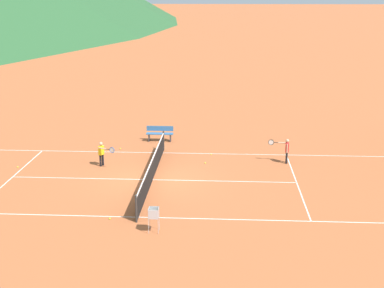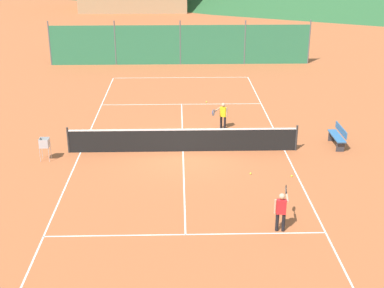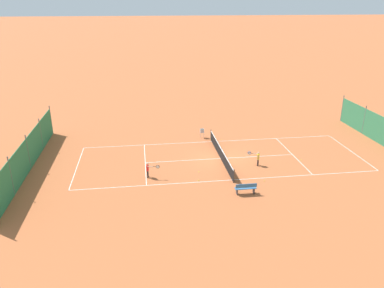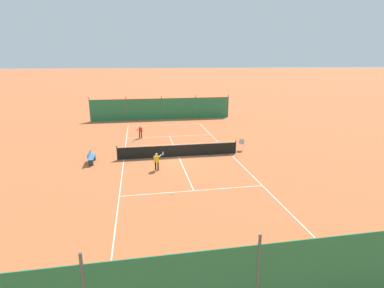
{
  "view_description": "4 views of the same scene",
  "coord_description": "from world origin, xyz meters",
  "px_view_note": "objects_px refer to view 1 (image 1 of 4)",
  "views": [
    {
      "loc": [
        -22.37,
        -3.08,
        8.2
      ],
      "look_at": [
        0.99,
        -1.71,
        1.41
      ],
      "focal_mm": 50.0,
      "sensor_mm": 36.0,
      "label": 1
    },
    {
      "loc": [
        -0.17,
        -19.87,
        8.11
      ],
      "look_at": [
        0.3,
        -2.35,
        1.24
      ],
      "focal_mm": 50.0,
      "sensor_mm": 36.0,
      "label": 2
    },
    {
      "loc": [
        28.67,
        -6.46,
        12.67
      ],
      "look_at": [
        -0.64,
        -2.38,
        1.21
      ],
      "focal_mm": 35.0,
      "sensor_mm": 36.0,
      "label": 3
    },
    {
      "loc": [
        2.85,
        21.68,
        7.07
      ],
      "look_at": [
        -1.04,
        0.1,
        0.96
      ],
      "focal_mm": 28.0,
      "sensor_mm": 36.0,
      "label": 4
    }
  ],
  "objects_px": {
    "tennis_net": "(152,169)",
    "ball_hopper": "(154,214)",
    "player_near_baseline": "(286,149)",
    "tennis_ball_by_net_right": "(110,219)",
    "tennis_ball_mid_court": "(205,163)",
    "tennis_ball_near_corner": "(18,167)",
    "player_near_service": "(102,152)",
    "tennis_ball_service_box": "(211,154)",
    "courtside_bench": "(160,133)",
    "tennis_ball_alley_right": "(120,148)"
  },
  "relations": [
    {
      "from": "tennis_net",
      "to": "ball_hopper",
      "type": "height_order",
      "value": "tennis_net"
    },
    {
      "from": "player_near_baseline",
      "to": "tennis_ball_by_net_right",
      "type": "relative_size",
      "value": 18.44
    },
    {
      "from": "tennis_ball_mid_court",
      "to": "ball_hopper",
      "type": "distance_m",
      "value": 7.91
    },
    {
      "from": "tennis_ball_near_corner",
      "to": "ball_hopper",
      "type": "relative_size",
      "value": 0.07
    },
    {
      "from": "tennis_ball_near_corner",
      "to": "ball_hopper",
      "type": "xyz_separation_m",
      "value": [
        -6.59,
        -7.4,
        0.62
      ]
    },
    {
      "from": "tennis_net",
      "to": "player_near_baseline",
      "type": "bearing_deg",
      "value": -65.76
    },
    {
      "from": "player_near_service",
      "to": "ball_hopper",
      "type": "height_order",
      "value": "player_near_service"
    },
    {
      "from": "tennis_ball_service_box",
      "to": "tennis_ball_by_net_right",
      "type": "relative_size",
      "value": 1.0
    },
    {
      "from": "tennis_ball_by_net_right",
      "to": "courtside_bench",
      "type": "distance_m",
      "value": 10.74
    },
    {
      "from": "tennis_ball_near_corner",
      "to": "courtside_bench",
      "type": "bearing_deg",
      "value": -51.03
    },
    {
      "from": "player_near_baseline",
      "to": "ball_hopper",
      "type": "relative_size",
      "value": 1.37
    },
    {
      "from": "tennis_ball_mid_court",
      "to": "player_near_service",
      "type": "bearing_deg",
      "value": 97.36
    },
    {
      "from": "player_near_baseline",
      "to": "tennis_ball_near_corner",
      "type": "bearing_deg",
      "value": 96.66
    },
    {
      "from": "tennis_net",
      "to": "tennis_ball_mid_court",
      "type": "height_order",
      "value": "tennis_net"
    },
    {
      "from": "player_near_service",
      "to": "tennis_ball_alley_right",
      "type": "distance_m",
      "value": 2.94
    },
    {
      "from": "player_near_baseline",
      "to": "tennis_ball_by_net_right",
      "type": "distance_m",
      "value": 10.2
    },
    {
      "from": "ball_hopper",
      "to": "tennis_ball_service_box",
      "type": "bearing_deg",
      "value": -10.96
    },
    {
      "from": "tennis_ball_alley_right",
      "to": "courtside_bench",
      "type": "xyz_separation_m",
      "value": [
        1.7,
        -1.94,
        0.42
      ]
    },
    {
      "from": "player_near_service",
      "to": "player_near_baseline",
      "type": "bearing_deg",
      "value": -83.57
    },
    {
      "from": "tennis_ball_service_box",
      "to": "player_near_baseline",
      "type": "bearing_deg",
      "value": -106.55
    },
    {
      "from": "player_near_baseline",
      "to": "tennis_ball_alley_right",
      "type": "xyz_separation_m",
      "value": [
        1.85,
        8.55,
        -0.68
      ]
    },
    {
      "from": "tennis_ball_alley_right",
      "to": "tennis_ball_mid_court",
      "type": "xyz_separation_m",
      "value": [
        -2.21,
        -4.62,
        0.0
      ]
    },
    {
      "from": "tennis_ball_by_net_right",
      "to": "ball_hopper",
      "type": "xyz_separation_m",
      "value": [
        -0.93,
        -1.78,
        0.62
      ]
    },
    {
      "from": "player_near_baseline",
      "to": "player_near_service",
      "type": "relative_size",
      "value": 1.02
    },
    {
      "from": "courtside_bench",
      "to": "player_near_service",
      "type": "bearing_deg",
      "value": 153.68
    },
    {
      "from": "player_near_baseline",
      "to": "tennis_ball_by_net_right",
      "type": "bearing_deg",
      "value": 134.71
    },
    {
      "from": "tennis_ball_mid_court",
      "to": "tennis_ball_by_net_right",
      "type": "bearing_deg",
      "value": 154.09
    },
    {
      "from": "tennis_net",
      "to": "tennis_ball_service_box",
      "type": "bearing_deg",
      "value": -33.05
    },
    {
      "from": "tennis_ball_mid_court",
      "to": "tennis_ball_near_corner",
      "type": "height_order",
      "value": "same"
    },
    {
      "from": "tennis_net",
      "to": "tennis_ball_near_corner",
      "type": "bearing_deg",
      "value": 79.02
    },
    {
      "from": "courtside_bench",
      "to": "tennis_ball_alley_right",
      "type": "bearing_deg",
      "value": 131.26
    },
    {
      "from": "tennis_ball_mid_court",
      "to": "ball_hopper",
      "type": "height_order",
      "value": "ball_hopper"
    },
    {
      "from": "player_near_baseline",
      "to": "tennis_ball_by_net_right",
      "type": "height_order",
      "value": "player_near_baseline"
    },
    {
      "from": "tennis_net",
      "to": "tennis_ball_by_net_right",
      "type": "xyz_separation_m",
      "value": [
        -4.37,
        1.03,
        -0.47
      ]
    },
    {
      "from": "tennis_ball_mid_court",
      "to": "tennis_ball_by_net_right",
      "type": "relative_size",
      "value": 1.0
    },
    {
      "from": "tennis_ball_alley_right",
      "to": "tennis_ball_service_box",
      "type": "relative_size",
      "value": 1.0
    },
    {
      "from": "tennis_net",
      "to": "player_near_baseline",
      "type": "relative_size",
      "value": 7.54
    },
    {
      "from": "player_near_baseline",
      "to": "tennis_net",
      "type": "bearing_deg",
      "value": 114.24
    },
    {
      "from": "player_near_service",
      "to": "tennis_ball_service_box",
      "type": "bearing_deg",
      "value": -68.05
    },
    {
      "from": "tennis_net",
      "to": "player_near_service",
      "type": "height_order",
      "value": "player_near_service"
    },
    {
      "from": "tennis_ball_service_box",
      "to": "ball_hopper",
      "type": "height_order",
      "value": "ball_hopper"
    },
    {
      "from": "courtside_bench",
      "to": "tennis_ball_mid_court",
      "type": "bearing_deg",
      "value": -145.55
    },
    {
      "from": "player_near_service",
      "to": "courtside_bench",
      "type": "height_order",
      "value": "player_near_service"
    },
    {
      "from": "ball_hopper",
      "to": "courtside_bench",
      "type": "bearing_deg",
      "value": 5.68
    },
    {
      "from": "player_near_service",
      "to": "ball_hopper",
      "type": "relative_size",
      "value": 1.34
    },
    {
      "from": "tennis_ball_alley_right",
      "to": "tennis_ball_service_box",
      "type": "xyz_separation_m",
      "value": [
        -0.76,
        -4.87,
        0.0
      ]
    },
    {
      "from": "tennis_ball_alley_right",
      "to": "tennis_ball_mid_court",
      "type": "distance_m",
      "value": 5.12
    },
    {
      "from": "tennis_ball_alley_right",
      "to": "tennis_ball_near_corner",
      "type": "xyz_separation_m",
      "value": [
        -3.36,
        4.31,
        0.0
      ]
    },
    {
      "from": "tennis_ball_by_net_right",
      "to": "ball_hopper",
      "type": "height_order",
      "value": "ball_hopper"
    },
    {
      "from": "tennis_net",
      "to": "tennis_ball_by_net_right",
      "type": "relative_size",
      "value": 139.09
    }
  ]
}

